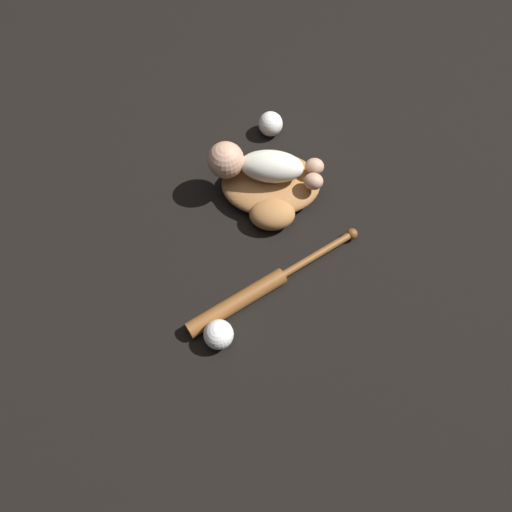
% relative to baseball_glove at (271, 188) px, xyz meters
% --- Properties ---
extents(ground_plane, '(6.00, 6.00, 0.00)m').
position_rel_baseball_glove_xyz_m(ground_plane, '(0.03, 0.03, -0.04)').
color(ground_plane, black).
extents(baseball_glove, '(0.34, 0.32, 0.08)m').
position_rel_baseball_glove_xyz_m(baseball_glove, '(0.00, 0.00, 0.00)').
color(baseball_glove, '#A8703D').
rests_on(baseball_glove, ground).
extents(baby_figure, '(0.34, 0.13, 0.11)m').
position_rel_baseball_glove_xyz_m(baby_figure, '(0.05, -0.01, 0.08)').
color(baby_figure, silver).
rests_on(baby_figure, baseball_glove).
extents(baseball_bat, '(0.42, 0.42, 0.05)m').
position_rel_baseball_glove_xyz_m(baseball_bat, '(-0.02, 0.34, -0.02)').
color(baseball_bat, brown).
rests_on(baseball_bat, ground).
extents(baseball, '(0.08, 0.08, 0.08)m').
position_rel_baseball_glove_xyz_m(baseball, '(0.05, 0.48, 0.00)').
color(baseball, white).
rests_on(baseball, ground).
extents(baseball_spare, '(0.08, 0.08, 0.08)m').
position_rel_baseball_glove_xyz_m(baseball_spare, '(0.05, -0.25, 0.00)').
color(baseball_spare, white).
rests_on(baseball_spare, ground).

